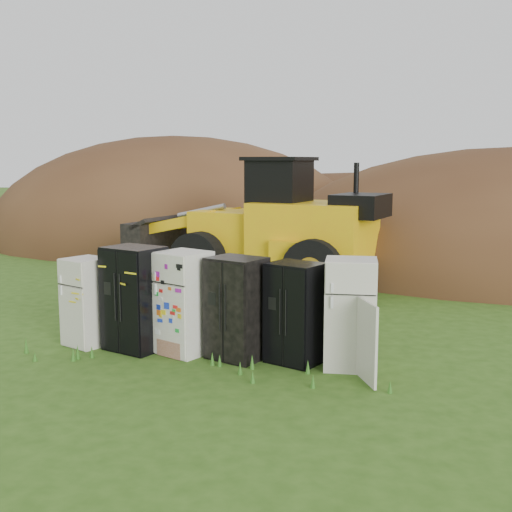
{
  "coord_description": "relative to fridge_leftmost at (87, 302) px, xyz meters",
  "views": [
    {
      "loc": [
        3.59,
        -9.94,
        3.27
      ],
      "look_at": [
        0.13,
        2.0,
        1.43
      ],
      "focal_mm": 45.0,
      "sensor_mm": 36.0,
      "label": 1
    }
  ],
  "objects": [
    {
      "name": "fridge_leftmost",
      "position": [
        0.0,
        0.0,
        0.0
      ],
      "size": [
        0.89,
        0.87,
        1.57
      ],
      "primitive_type": null,
      "rotation": [
        0.0,
        0.0,
        -0.38
      ],
      "color": "silver",
      "rests_on": "ground"
    },
    {
      "name": "fridge_black_right",
      "position": [
        3.8,
        0.05,
        0.04
      ],
      "size": [
        1.01,
        0.92,
        1.65
      ],
      "primitive_type": null,
      "rotation": [
        0.0,
        0.0,
        -0.34
      ],
      "color": "black",
      "rests_on": "ground"
    },
    {
      "name": "fridge_dark_mid",
      "position": [
        2.81,
        -0.02,
        0.07
      ],
      "size": [
        1.05,
        0.95,
        1.71
      ],
      "primitive_type": null,
      "rotation": [
        0.0,
        0.0,
        -0.33
      ],
      "color": "black",
      "rests_on": "ground"
    },
    {
      "name": "dirt_mound_left",
      "position": [
        -4.41,
        14.16,
        -0.79
      ],
      "size": [
        16.02,
        12.02,
        8.58
      ],
      "primitive_type": "ellipsoid",
      "color": "#432615",
      "rests_on": "ground"
    },
    {
      "name": "fridge_sticker",
      "position": [
        1.86,
        0.01,
        0.1
      ],
      "size": [
        1.0,
        0.96,
        1.76
      ],
      "primitive_type": null,
      "rotation": [
        0.0,
        0.0,
        -0.38
      ],
      "color": "silver",
      "rests_on": "ground"
    },
    {
      "name": "dirt_mound_back",
      "position": [
        2.19,
        18.35,
        -0.79
      ],
      "size": [
        16.79,
        11.19,
        5.58
      ],
      "primitive_type": "ellipsoid",
      "color": "#432615",
      "rests_on": "ground"
    },
    {
      "name": "fridge_black_side",
      "position": [
        0.95,
        -0.02,
        0.12
      ],
      "size": [
        1.13,
        0.99,
        1.81
      ],
      "primitive_type": null,
      "rotation": [
        0.0,
        0.0,
        -0.3
      ],
      "color": "black",
      "rests_on": "ground"
    },
    {
      "name": "ground",
      "position": [
        2.42,
        0.03,
        -0.79
      ],
      "size": [
        120.0,
        120.0,
        0.0
      ],
      "primitive_type": "plane",
      "color": "#2E5216",
      "rests_on": "ground"
    },
    {
      "name": "fridge_open_door",
      "position": [
        4.69,
        0.02,
        0.09
      ],
      "size": [
        0.88,
        0.83,
        1.76
      ],
      "primitive_type": null,
      "rotation": [
        0.0,
        0.0,
        0.13
      ],
      "color": "silver",
      "rests_on": "ground"
    },
    {
      "name": "wheel_loader",
      "position": [
        1.16,
        6.31,
        0.9
      ],
      "size": [
        7.39,
        4.06,
        3.38
      ],
      "primitive_type": null,
      "rotation": [
        0.0,
        0.0,
        -0.18
      ],
      "color": "#E1A20F",
      "rests_on": "ground"
    }
  ]
}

